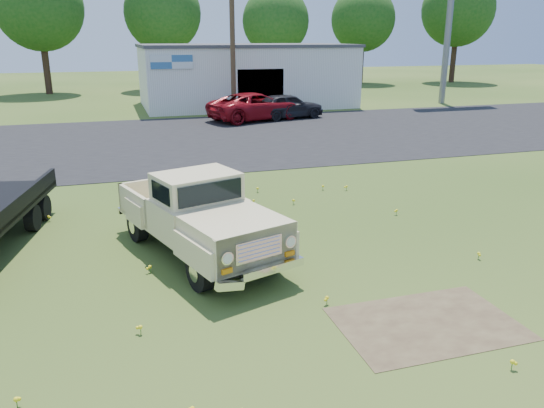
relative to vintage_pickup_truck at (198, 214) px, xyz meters
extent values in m
plane|color=#2D4817|center=(1.67, -1.10, -0.94)|extent=(140.00, 140.00, 0.00)
cube|color=black|center=(1.67, 13.90, -0.94)|extent=(90.00, 14.00, 0.02)
cube|color=#4A3927|center=(3.17, -4.10, -0.94)|extent=(3.00, 2.00, 0.01)
cube|color=#4A3927|center=(-0.33, 2.40, -0.94)|extent=(2.20, 1.60, 0.01)
cube|color=white|center=(7.67, 25.90, 1.06)|extent=(14.00, 8.00, 4.00)
cube|color=#3F3F44|center=(7.67, 25.90, 3.11)|extent=(14.20, 8.20, 0.20)
cube|color=black|center=(7.67, 21.95, 0.66)|extent=(3.00, 0.10, 2.20)
cube|color=silver|center=(2.17, 21.85, 2.26)|extent=(2.50, 0.08, 0.80)
cylinder|color=slate|center=(21.67, 22.90, 3.06)|extent=(0.44, 0.44, 8.00)
cylinder|color=#402A1D|center=(5.67, 20.90, 3.56)|extent=(0.30, 0.30, 9.00)
cylinder|color=#362218|center=(-6.33, 38.40, 1.04)|extent=(0.56, 0.56, 3.96)
sphere|color=#154714|center=(-6.33, 38.40, 6.02)|extent=(7.04, 7.04, 7.04)
cylinder|color=#362218|center=(3.67, 39.40, 0.95)|extent=(0.56, 0.56, 3.78)
sphere|color=#154714|center=(3.67, 39.40, 5.70)|extent=(6.72, 6.72, 6.72)
cylinder|color=#362218|center=(13.67, 37.90, 0.77)|extent=(0.56, 0.56, 3.42)
sphere|color=#154714|center=(13.67, 37.90, 5.07)|extent=(6.08, 6.08, 6.08)
cylinder|color=#362218|center=(23.67, 40.40, 0.86)|extent=(0.56, 0.56, 3.60)
sphere|color=#154714|center=(23.67, 40.40, 5.38)|extent=(6.40, 6.40, 6.40)
cylinder|color=#362218|center=(33.67, 38.90, 1.13)|extent=(0.56, 0.56, 4.14)
sphere|color=#154714|center=(33.67, 38.90, 6.33)|extent=(7.36, 7.36, 7.36)
imported|color=maroon|center=(6.49, 18.81, -0.16)|extent=(6.13, 4.17, 1.56)
imported|color=black|center=(8.41, 18.84, -0.20)|extent=(4.57, 2.54, 1.47)
camera|label=1|loc=(-1.65, -10.89, 3.68)|focal=35.00mm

